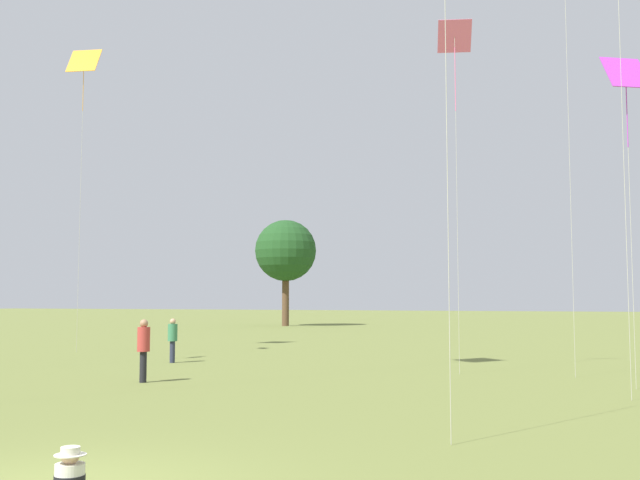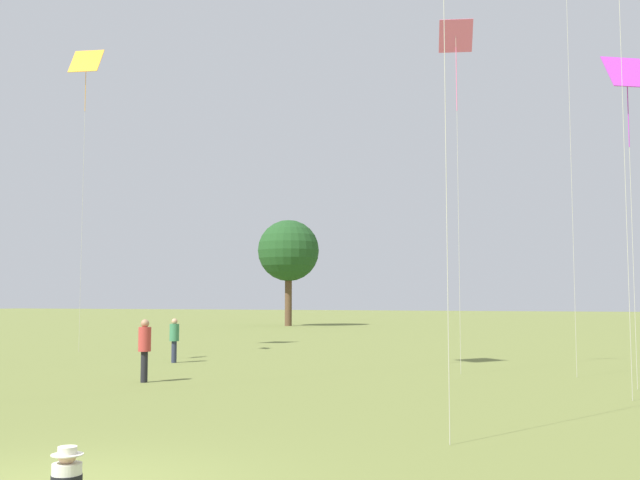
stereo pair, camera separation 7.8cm
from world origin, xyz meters
TOP-DOWN VIEW (x-y plane):
  - seated_toddler at (0.54, -0.37)m, footprint 0.49×0.56m
  - person_standing_4 at (-5.99, 9.91)m, footprint 0.48×0.48m
  - person_standing_6 at (-8.88, 15.58)m, footprint 0.45×0.45m
  - kite_0 at (1.36, 15.47)m, footprint 1.16×0.89m
  - kite_3 at (-15.80, 18.68)m, footprint 1.50×1.04m
  - kite_5 at (6.22, 13.39)m, footprint 1.26×1.11m
  - distant_tree_1 at (-21.58, 51.64)m, footprint 5.32×5.32m

SIDE VIEW (x-z plane):
  - seated_toddler at x=0.54m, z-range -0.05..0.57m
  - person_standing_6 at x=-8.88m, z-range 0.15..1.70m
  - person_standing_4 at x=-5.99m, z-range 0.17..1.85m
  - distant_tree_1 at x=-21.58m, z-range 1.88..11.06m
  - kite_5 at x=6.22m, z-range 3.60..12.11m
  - kite_0 at x=1.36m, z-range 4.64..15.43m
  - kite_3 at x=-15.80m, z-range 5.80..19.12m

